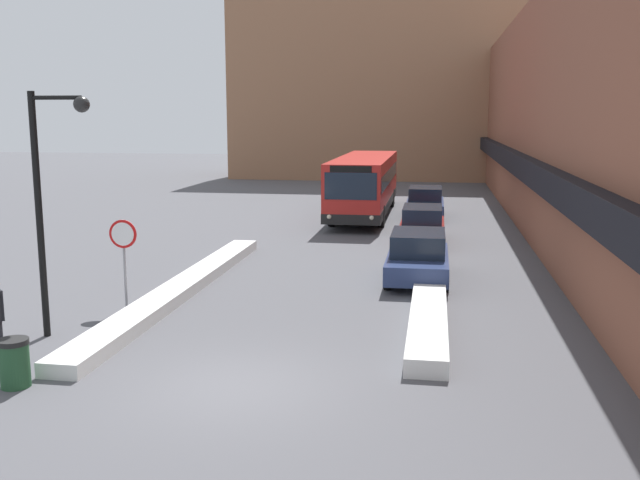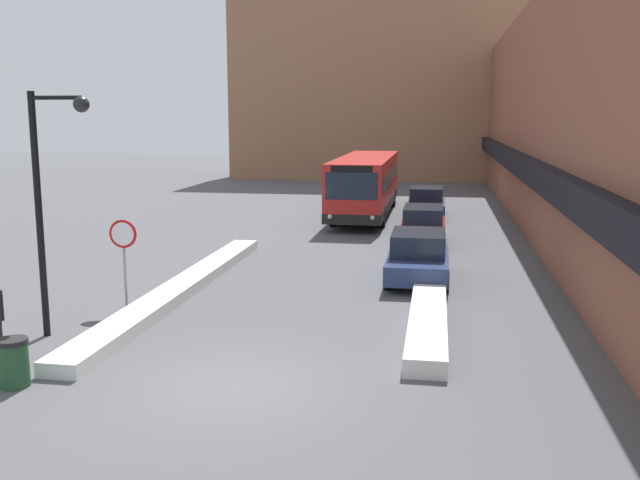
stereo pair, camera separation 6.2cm
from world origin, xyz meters
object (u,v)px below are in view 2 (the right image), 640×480
parked_car_middle (423,225)px  street_lamp (49,185)px  stop_sign (124,244)px  parked_car_back (426,203)px  city_bus (366,184)px  parked_car_front (418,257)px  trash_bin (14,362)px

parked_car_middle → street_lamp: (-8.20, -14.10, 2.84)m
stop_sign → parked_car_back: bearing=68.0°
city_bus → parked_car_front: bearing=-77.8°
city_bus → parked_car_back: bearing=-3.7°
street_lamp → trash_bin: size_ratio=5.99×
city_bus → parked_car_front: 14.79m
city_bus → street_lamp: 22.34m
parked_car_front → parked_car_middle: 6.85m
city_bus → stop_sign: size_ratio=5.16×
city_bus → street_lamp: (-5.08, -21.67, 1.91)m
parked_car_middle → stop_sign: bearing=-123.4°
stop_sign → street_lamp: street_lamp is taller
parked_car_front → trash_bin: (-7.40, -10.31, -0.28)m
parked_car_front → street_lamp: (-8.20, -7.24, 2.81)m
city_bus → stop_sign: (-4.53, -19.15, 0.11)m
parked_car_front → parked_car_back: (0.00, 14.22, 0.00)m
parked_car_front → trash_bin: parked_car_front is taller
parked_car_middle → parked_car_back: size_ratio=1.06×
street_lamp → trash_bin: (0.81, -3.07, -3.10)m
street_lamp → trash_bin: bearing=-75.3°
parked_car_front → parked_car_back: bearing=90.0°
parked_car_back → parked_car_middle: bearing=-90.0°
parked_car_back → stop_sign: size_ratio=1.78×
parked_car_front → street_lamp: bearing=-138.6°
trash_bin → parked_car_back: bearing=73.2°
stop_sign → street_lamp: bearing=-102.4°
city_bus → trash_bin: bearing=-99.8°
trash_bin → parked_car_front: bearing=54.4°
city_bus → trash_bin: size_ratio=13.24×
parked_car_back → trash_bin: size_ratio=4.58×
street_lamp → parked_car_front: bearing=41.4°
parked_car_back → street_lamp: size_ratio=0.76×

